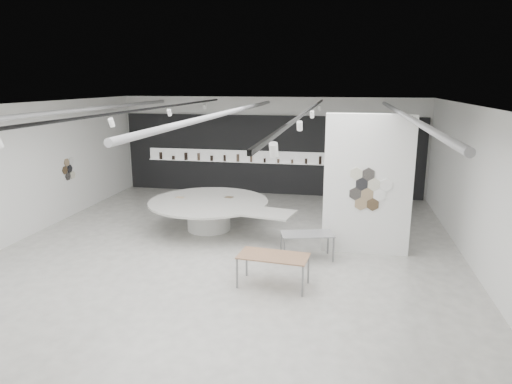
% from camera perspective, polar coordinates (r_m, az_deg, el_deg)
% --- Properties ---
extents(room, '(12.02, 14.02, 3.82)m').
position_cam_1_polar(room, '(11.31, -4.43, 1.91)').
color(room, beige).
rests_on(room, ground).
extents(back_wall_display, '(11.80, 0.27, 3.10)m').
position_cam_1_polar(back_wall_display, '(18.08, 1.48, 4.63)').
color(back_wall_display, black).
rests_on(back_wall_display, ground).
extents(partition_column, '(2.20, 0.38, 3.60)m').
position_cam_1_polar(partition_column, '(11.97, 13.76, 0.86)').
color(partition_column, white).
rests_on(partition_column, ground).
extents(display_island, '(4.83, 4.20, 0.92)m').
position_cam_1_polar(display_island, '(13.74, -5.69, -2.37)').
color(display_island, white).
rests_on(display_island, ground).
extents(sample_table_wood, '(1.57, 0.89, 0.71)m').
position_cam_1_polar(sample_table_wood, '(9.97, 2.18, -8.20)').
color(sample_table_wood, '#90674A').
rests_on(sample_table_wood, ground).
extents(sample_table_stone, '(1.42, 0.97, 0.67)m').
position_cam_1_polar(sample_table_stone, '(11.54, 6.40, -5.44)').
color(sample_table_stone, gray).
rests_on(sample_table_stone, ground).
extents(kitchen_counter, '(1.52, 0.62, 1.19)m').
position_cam_1_polar(kitchen_counter, '(17.64, 11.94, 0.42)').
color(kitchen_counter, white).
rests_on(kitchen_counter, ground).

